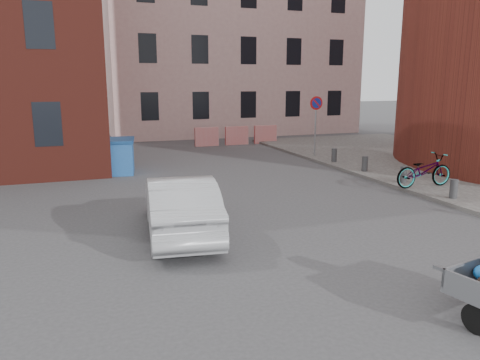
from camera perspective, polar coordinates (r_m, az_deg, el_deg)
name	(u,v)px	position (r m, az deg, el deg)	size (l,w,h in m)	color
ground	(280,238)	(10.56, 4.94, -7.06)	(120.00, 120.00, 0.00)	#38383A
building_pink	(228,26)	(32.88, -1.52, 18.24)	(16.00, 8.00, 14.00)	#BD9392
no_parking_sign	(316,113)	(21.21, 9.24, 8.01)	(0.60, 0.09, 2.65)	gray
bollards	(403,175)	(16.38, 19.30, 0.62)	(0.22, 9.02, 0.55)	#3A3A3D
barriers	(237,136)	(25.65, -0.39, 5.44)	(4.70, 0.18, 1.00)	red
dumpster	(92,157)	(18.37, -17.58, 2.74)	(3.30, 2.04, 1.30)	#2156A0
silver_car	(180,205)	(10.65, -7.29, -3.10)	(1.44, 4.14, 1.37)	#9B9EA2
bicycle	(424,170)	(15.93, 21.52, 1.09)	(0.71, 2.03, 1.07)	black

